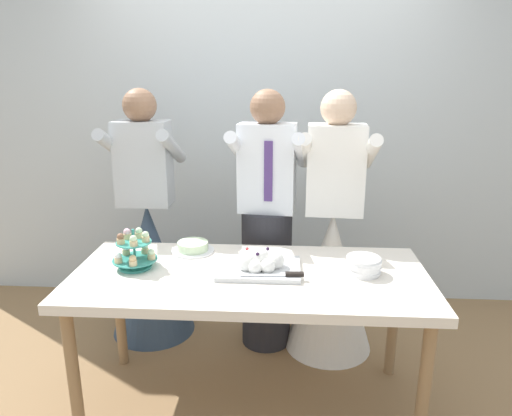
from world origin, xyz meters
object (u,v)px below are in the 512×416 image
(person_groom, at_px, (267,237))
(main_cake_tray, at_px, (260,263))
(person_guest, at_px, (150,253))
(cupcake_stand, at_px, (134,252))
(person_bride, at_px, (331,264))
(dessert_table, at_px, (250,286))
(round_cake, at_px, (193,247))
(plate_stack, at_px, (364,265))

(person_groom, bearing_deg, main_cake_tray, -91.16)
(person_guest, bearing_deg, main_cake_tray, -41.28)
(cupcake_stand, height_order, person_bride, person_bride)
(person_bride, bearing_deg, person_groom, 175.51)
(dessert_table, distance_m, person_bride, 0.77)
(round_cake, xyz_separation_m, person_groom, (0.40, 0.35, -0.05))
(person_guest, bearing_deg, round_cake, -48.62)
(round_cake, distance_m, person_bride, 0.90)
(dessert_table, relative_size, person_guest, 1.08)
(main_cake_tray, height_order, round_cake, main_cake_tray)
(cupcake_stand, height_order, person_guest, person_guest)
(cupcake_stand, distance_m, plate_stack, 1.17)
(plate_stack, height_order, person_groom, person_groom)
(cupcake_stand, relative_size, person_groom, 0.14)
(person_groom, xyz_separation_m, person_guest, (-0.79, 0.09, -0.16))
(dessert_table, xyz_separation_m, main_cake_tray, (0.05, 0.03, 0.12))
(dessert_table, xyz_separation_m, person_groom, (0.06, 0.63, 0.05))
(plate_stack, distance_m, person_guest, 1.49)
(cupcake_stand, height_order, plate_stack, cupcake_stand)
(main_cake_tray, relative_size, person_guest, 0.26)
(dessert_table, relative_size, person_bride, 1.08)
(plate_stack, distance_m, person_bride, 0.62)
(plate_stack, height_order, person_bride, person_bride)
(person_groom, bearing_deg, round_cake, -138.97)
(plate_stack, bearing_deg, person_groom, 130.60)
(person_groom, bearing_deg, plate_stack, -49.40)
(dessert_table, distance_m, main_cake_tray, 0.13)
(dessert_table, bearing_deg, round_cake, 141.32)
(dessert_table, xyz_separation_m, person_guest, (-0.73, 0.72, -0.12))
(person_bride, bearing_deg, main_cake_tray, -126.78)
(main_cake_tray, distance_m, plate_stack, 0.52)
(cupcake_stand, bearing_deg, plate_stack, -0.21)
(dessert_table, distance_m, plate_stack, 0.59)
(main_cake_tray, relative_size, round_cake, 1.81)
(round_cake, bearing_deg, person_bride, 21.44)
(plate_stack, distance_m, round_cake, 0.95)
(cupcake_stand, bearing_deg, person_guest, 101.00)
(plate_stack, xyz_separation_m, round_cake, (-0.92, 0.25, -0.02))
(main_cake_tray, height_order, plate_stack, main_cake_tray)
(dessert_table, bearing_deg, cupcake_stand, 176.77)
(main_cake_tray, relative_size, plate_stack, 2.46)
(cupcake_stand, xyz_separation_m, plate_stack, (1.17, -0.00, -0.04))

